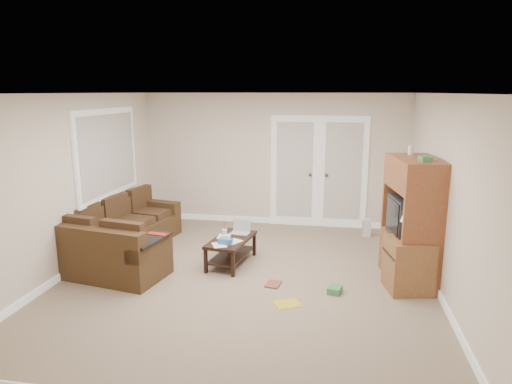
% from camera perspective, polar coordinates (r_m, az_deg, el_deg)
% --- Properties ---
extents(floor, '(5.50, 5.50, 0.00)m').
position_cam_1_polar(floor, '(6.40, -1.22, -10.74)').
color(floor, gray).
rests_on(floor, ground).
extents(ceiling, '(5.00, 5.50, 0.02)m').
position_cam_1_polar(ceiling, '(5.89, -1.34, 12.23)').
color(ceiling, white).
rests_on(ceiling, wall_back).
extents(wall_left, '(0.02, 5.50, 2.50)m').
position_cam_1_polar(wall_left, '(6.95, -21.96, 0.99)').
color(wall_left, silver).
rests_on(wall_left, floor).
extents(wall_right, '(0.02, 5.50, 2.50)m').
position_cam_1_polar(wall_right, '(6.07, 22.57, -0.63)').
color(wall_right, silver).
rests_on(wall_right, floor).
extents(wall_back, '(5.00, 0.02, 2.50)m').
position_cam_1_polar(wall_back, '(8.69, 2.25, 4.03)').
color(wall_back, silver).
rests_on(wall_back, floor).
extents(wall_front, '(5.00, 0.02, 2.50)m').
position_cam_1_polar(wall_front, '(3.48, -10.22, -9.24)').
color(wall_front, silver).
rests_on(wall_front, floor).
extents(baseboards, '(5.00, 5.50, 0.10)m').
position_cam_1_polar(baseboards, '(6.39, -1.23, -10.33)').
color(baseboards, white).
rests_on(baseboards, floor).
extents(french_doors, '(1.80, 0.05, 2.13)m').
position_cam_1_polar(french_doors, '(8.62, 7.81, 2.41)').
color(french_doors, white).
rests_on(french_doors, floor).
extents(window_left, '(0.05, 1.92, 1.42)m').
position_cam_1_polar(window_left, '(7.74, -18.04, 4.62)').
color(window_left, white).
rests_on(window_left, wall_left).
extents(sectional_sofa, '(1.78, 2.75, 0.77)m').
position_cam_1_polar(sectional_sofa, '(7.32, -16.79, -5.74)').
color(sectional_sofa, '#48311B').
rests_on(sectional_sofa, floor).
extents(coffee_table, '(0.63, 1.04, 0.66)m').
position_cam_1_polar(coffee_table, '(6.86, -3.05, -7.20)').
color(coffee_table, black).
rests_on(coffee_table, floor).
extents(tv_armoire, '(0.73, 1.13, 1.81)m').
position_cam_1_polar(tv_armoire, '(6.40, 19.04, -3.38)').
color(tv_armoire, brown).
rests_on(tv_armoire, floor).
extents(side_cabinet, '(0.62, 0.62, 1.12)m').
position_cam_1_polar(side_cabinet, '(6.22, 18.55, -8.14)').
color(side_cabinet, brown).
rests_on(side_cabinet, floor).
extents(space_heater, '(0.14, 0.13, 0.32)m').
position_cam_1_polar(space_heater, '(8.35, 13.68, -4.36)').
color(space_heater, silver).
rests_on(space_heater, floor).
extents(floor_magazine, '(0.38, 0.35, 0.01)m').
position_cam_1_polar(floor_magazine, '(5.71, 3.94, -13.77)').
color(floor_magazine, gold).
rests_on(floor_magazine, floor).
extents(floor_greenbox, '(0.20, 0.24, 0.08)m').
position_cam_1_polar(floor_greenbox, '(6.06, 9.81, -11.92)').
color(floor_greenbox, '#3B8349').
rests_on(floor_greenbox, floor).
extents(floor_book, '(0.22, 0.27, 0.02)m').
position_cam_1_polar(floor_book, '(6.23, 1.34, -11.34)').
color(floor_book, brown).
rests_on(floor_book, floor).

